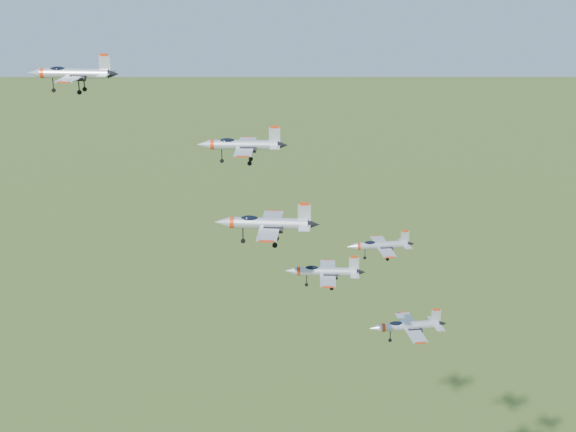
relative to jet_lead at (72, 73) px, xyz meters
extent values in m
cylinder|color=#AFB4BD|center=(0.39, -0.09, -0.03)|extent=(10.12, 3.59, 1.45)
cone|color=#AFB4BD|center=(-5.49, 1.22, -0.03)|extent=(2.27, 1.85, 1.45)
cone|color=black|center=(6.05, -1.34, -0.03)|extent=(1.79, 1.54, 1.23)
ellipsoid|color=black|center=(-2.01, 0.45, 0.51)|extent=(2.62, 1.55, 0.92)
cube|color=#AFB4BD|center=(-0.07, -3.18, -0.31)|extent=(3.57, 5.35, 0.16)
cube|color=#AFB4BD|center=(1.29, 2.91, -0.31)|extent=(3.57, 5.35, 0.16)
cube|color=#AFB4BD|center=(4.86, -1.08, 1.47)|extent=(1.66, 0.49, 2.34)
cube|color=red|center=(4.86, -1.08, 2.70)|extent=(1.23, 0.42, 0.39)
cylinder|color=#AFB4BD|center=(24.20, -7.27, -9.77)|extent=(9.89, 3.14, 1.42)
cone|color=#AFB4BD|center=(18.42, -6.23, -9.77)|extent=(2.18, 1.74, 1.42)
cone|color=black|center=(29.77, -8.28, -9.77)|extent=(1.71, 1.46, 1.20)
ellipsoid|color=black|center=(21.84, -6.85, -9.24)|extent=(2.54, 1.43, 0.90)
cube|color=#AFB4BD|center=(23.87, -10.31, -10.05)|extent=(3.32, 5.16, 0.15)
cube|color=#AFB4BD|center=(24.96, -4.31, -10.05)|extent=(3.32, 5.16, 0.15)
cube|color=#AFB4BD|center=(28.59, -8.07, -8.30)|extent=(1.63, 0.42, 2.29)
cube|color=red|center=(28.59, -8.07, -7.11)|extent=(1.21, 0.36, 0.38)
cylinder|color=#AFB4BD|center=(25.82, -22.56, -16.51)|extent=(10.28, 3.65, 1.47)
cone|color=#AFB4BD|center=(19.84, -21.23, -16.51)|extent=(2.31, 1.88, 1.47)
cone|color=black|center=(31.58, -23.84, -16.51)|extent=(1.82, 1.57, 1.25)
ellipsoid|color=black|center=(23.39, -22.02, -15.96)|extent=(2.67, 1.58, 0.94)
cube|color=#AFB4BD|center=(25.36, -25.71, -16.80)|extent=(3.63, 5.44, 0.16)
cube|color=#AFB4BD|center=(26.73, -19.51, -16.80)|extent=(3.63, 5.44, 0.16)
cube|color=#AFB4BD|center=(30.36, -23.57, -14.98)|extent=(1.69, 0.50, 2.38)
cube|color=red|center=(30.36, -23.57, -13.74)|extent=(1.25, 0.43, 0.40)
cylinder|color=#AFB4BD|center=(46.00, -5.38, -27.41)|extent=(8.13, 1.31, 1.17)
cone|color=#AFB4BD|center=(41.14, -5.29, -27.41)|extent=(1.64, 1.20, 1.17)
cone|color=black|center=(50.69, -5.46, -27.41)|extent=(1.28, 1.02, 1.00)
ellipsoid|color=black|center=(44.02, -5.34, -26.97)|extent=(2.00, 0.88, 0.74)
cube|color=#AFB4BD|center=(46.14, -7.90, -27.64)|extent=(2.14, 4.00, 0.13)
cube|color=#AFB4BD|center=(46.22, -2.86, -27.64)|extent=(2.14, 4.00, 0.13)
cube|color=#AFB4BD|center=(49.69, -5.44, -26.20)|extent=(1.35, 0.13, 1.89)
cube|color=red|center=(49.69, -5.44, -25.21)|extent=(0.99, 0.14, 0.32)
cylinder|color=#AFB4BD|center=(34.00, -20.72, -24.64)|extent=(8.27, 2.72, 1.18)
cone|color=#AFB4BD|center=(29.18, -19.78, -24.64)|extent=(1.83, 1.47, 1.18)
cone|color=black|center=(38.65, -21.62, -24.64)|extent=(1.44, 1.23, 1.01)
ellipsoid|color=black|center=(32.04, -20.34, -24.19)|extent=(2.13, 1.22, 0.75)
cube|color=#AFB4BD|center=(33.70, -23.26, -24.87)|extent=(2.82, 4.33, 0.13)
cube|color=#AFB4BD|center=(34.67, -18.25, -24.87)|extent=(2.82, 4.33, 0.13)
cube|color=#AFB4BD|center=(37.67, -21.43, -23.41)|extent=(1.36, 0.37, 1.91)
cube|color=red|center=(37.67, -21.43, -22.41)|extent=(1.01, 0.32, 0.32)
cylinder|color=#AFB4BD|center=(50.63, -7.45, -40.94)|extent=(9.55, 1.39, 1.38)
cone|color=#AFB4BD|center=(44.90, -7.45, -40.94)|extent=(1.91, 1.38, 1.38)
cone|color=black|center=(56.14, -7.46, -40.94)|extent=(1.49, 1.17, 1.17)
ellipsoid|color=black|center=(48.30, -7.45, -40.42)|extent=(2.33, 0.99, 0.87)
cube|color=#AFB4BD|center=(50.84, -10.42, -41.20)|extent=(2.45, 4.67, 0.15)
cube|color=#AFB4BD|center=(50.84, -4.48, -41.20)|extent=(2.45, 4.67, 0.15)
cube|color=#AFB4BD|center=(54.98, -7.46, -39.50)|extent=(1.59, 0.13, 2.23)
cube|color=red|center=(54.98, -7.46, -38.34)|extent=(1.17, 0.15, 0.37)
camera|label=1|loc=(13.78, -119.93, 18.92)|focal=50.00mm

